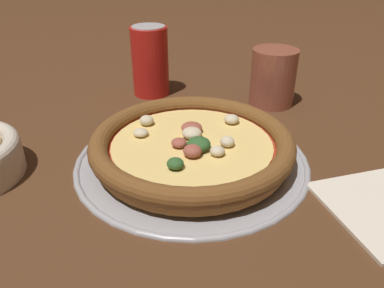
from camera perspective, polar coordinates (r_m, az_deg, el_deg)
ground_plane at (r=0.50m, az=0.00°, el=-2.47°), size 3.00×3.00×0.00m
pizza_tray at (r=0.50m, az=0.00°, el=-2.19°), size 0.31×0.31×0.01m
pizza at (r=0.49m, az=-0.00°, el=-0.04°), size 0.27×0.27×0.03m
drinking_cup at (r=0.67m, az=12.25°, el=9.92°), size 0.08×0.08×0.10m
beverage_can at (r=0.70m, az=-6.40°, el=12.43°), size 0.07×0.07×0.12m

